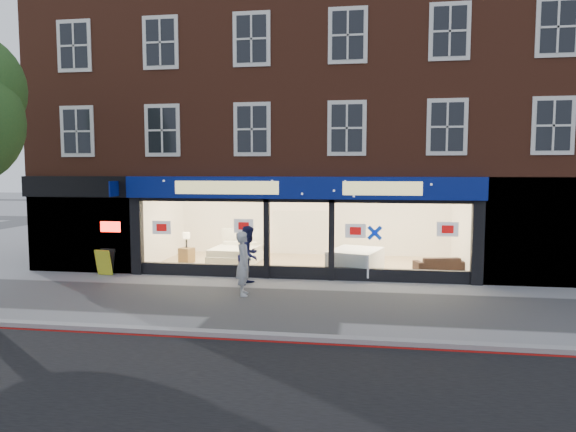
% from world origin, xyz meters
% --- Properties ---
extents(ground, '(120.00, 120.00, 0.00)m').
position_xyz_m(ground, '(0.00, 0.00, 0.00)').
color(ground, gray).
rests_on(ground, ground).
extents(kerb_line, '(60.00, 0.10, 0.01)m').
position_xyz_m(kerb_line, '(0.00, -3.10, 0.01)').
color(kerb_line, '#8C0A07').
rests_on(kerb_line, ground).
extents(kerb_stone, '(60.00, 0.25, 0.12)m').
position_xyz_m(kerb_stone, '(0.00, -2.90, 0.06)').
color(kerb_stone, gray).
rests_on(kerb_stone, ground).
extents(showroom_floor, '(11.00, 4.50, 0.10)m').
position_xyz_m(showroom_floor, '(0.00, 5.25, 0.05)').
color(showroom_floor, tan).
rests_on(showroom_floor, ground).
extents(building, '(19.00, 8.26, 10.30)m').
position_xyz_m(building, '(-0.02, 6.93, 6.67)').
color(building, brown).
rests_on(building, ground).
extents(display_bed, '(1.80, 2.14, 1.15)m').
position_xyz_m(display_bed, '(-2.61, 5.16, 0.42)').
color(display_bed, white).
rests_on(display_bed, showroom_floor).
extents(bedside_table, '(0.57, 0.57, 0.55)m').
position_xyz_m(bedside_table, '(-4.40, 4.80, 0.38)').
color(bedside_table, brown).
rests_on(bedside_table, showroom_floor).
extents(mattress_stack, '(1.97, 2.24, 0.74)m').
position_xyz_m(mattress_stack, '(1.80, 4.09, 0.47)').
color(mattress_stack, white).
rests_on(mattress_stack, showroom_floor).
extents(sofa, '(1.76, 1.02, 0.48)m').
position_xyz_m(sofa, '(4.60, 4.59, 0.34)').
color(sofa, black).
rests_on(sofa, showroom_floor).
extents(a_board, '(0.62, 0.44, 0.88)m').
position_xyz_m(a_board, '(-6.50, 2.70, 0.44)').
color(a_board, yellow).
rests_on(a_board, ground).
extents(pedestrian_grey, '(0.56, 0.74, 1.80)m').
position_xyz_m(pedestrian_grey, '(-1.26, 0.69, 0.90)').
color(pedestrian_grey, '#B2B5BA').
rests_on(pedestrian_grey, ground).
extents(pedestrian_blue, '(0.89, 1.02, 1.81)m').
position_xyz_m(pedestrian_blue, '(-1.42, 2.08, 0.90)').
color(pedestrian_blue, '#1A1D4A').
rests_on(pedestrian_blue, ground).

